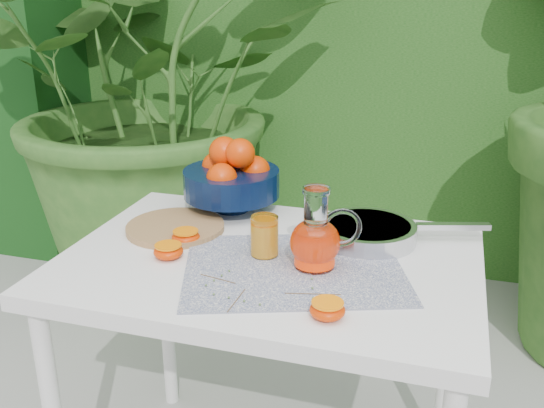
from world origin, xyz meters
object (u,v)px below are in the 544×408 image
(fruit_bowl, at_px, (232,177))
(saute_pan, at_px, (369,231))
(juice_pitcher, at_px, (316,240))
(white_table, at_px, (270,287))
(cutting_board, at_px, (175,227))

(fruit_bowl, height_order, saute_pan, fruit_bowl)
(juice_pitcher, bearing_deg, white_table, 167.45)
(fruit_bowl, xyz_separation_m, saute_pan, (0.41, -0.11, -0.07))
(cutting_board, bearing_deg, white_table, -16.40)
(white_table, bearing_deg, fruit_bowl, 125.32)
(fruit_bowl, xyz_separation_m, juice_pitcher, (0.32, -0.31, -0.03))
(white_table, height_order, fruit_bowl, fruit_bowl)
(cutting_board, height_order, saute_pan, saute_pan)
(saute_pan, bearing_deg, juice_pitcher, -116.05)
(white_table, xyz_separation_m, fruit_bowl, (-0.20, 0.28, 0.18))
(cutting_board, height_order, fruit_bowl, fruit_bowl)
(fruit_bowl, height_order, juice_pitcher, fruit_bowl)
(juice_pitcher, bearing_deg, saute_pan, 63.95)
(juice_pitcher, bearing_deg, fruit_bowl, 136.05)
(white_table, bearing_deg, cutting_board, 163.60)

